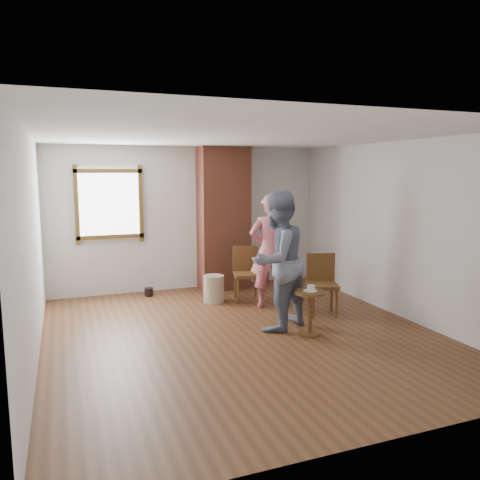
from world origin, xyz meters
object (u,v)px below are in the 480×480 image
side_table (310,306)px  person_pink (270,251)px  stoneware_crock (214,289)px  dining_chair_left (246,270)px  dining_chair_right (322,280)px  man (277,261)px

side_table → person_pink: person_pink is taller
stoneware_crock → dining_chair_left: bearing=-7.1°
stoneware_crock → person_pink: bearing=-38.9°
dining_chair_right → man: size_ratio=0.48×
dining_chair_right → stoneware_crock: bearing=157.9°
side_table → stoneware_crock: bearing=109.3°
stoneware_crock → man: bearing=-75.7°
person_pink → stoneware_crock: bearing=-21.1°
stoneware_crock → dining_chair_right: bearing=-41.8°
side_table → man: 0.74m
dining_chair_right → side_table: dining_chair_right is taller
dining_chair_right → person_pink: 0.93m
stoneware_crock → side_table: bearing=-70.7°
person_pink → dining_chair_right: bearing=152.6°
dining_chair_right → dining_chair_left: bearing=144.7°
stoneware_crock → man: size_ratio=0.24×
side_table → man: size_ratio=0.32×
dining_chair_right → person_pink: bearing=154.6°
dining_chair_left → dining_chair_right: 1.38m
dining_chair_right → person_pink: size_ratio=0.50×
dining_chair_left → person_pink: (0.20, -0.54, 0.40)m
dining_chair_left → person_pink: bearing=-56.4°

